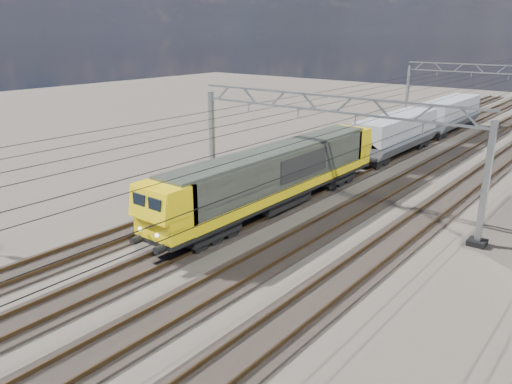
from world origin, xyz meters
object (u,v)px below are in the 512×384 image
Objects in this scene: catenary_gantry_mid at (324,147)px; locomotive at (277,174)px; hopper_wagon_mid at (450,112)px; catenary_gantry_far at (487,93)px; hopper_wagon_lead at (396,132)px.

catenary_gantry_mid reaches higher than locomotive.
catenary_gantry_far is at bearing 72.19° from hopper_wagon_mid.
hopper_wagon_mid is (-0.00, 31.90, -0.09)m from locomotive.
locomotive is at bearing -90.00° from hopper_wagon_mid.
hopper_wagon_lead is (-0.00, 17.70, -0.09)m from locomotive.
locomotive reaches higher than hopper_wagon_mid.
catenary_gantry_mid is 0.94× the size of locomotive.
catenary_gantry_far is 0.94× the size of locomotive.
catenary_gantry_far reaches higher than hopper_wagon_mid.
catenary_gantry_far reaches higher than hopper_wagon_lead.
hopper_wagon_lead is at bearing 90.00° from locomotive.
catenary_gantry_far is 1.53× the size of hopper_wagon_lead.
locomotive is at bearing -93.00° from catenary_gantry_far.
hopper_wagon_lead is 1.00× the size of hopper_wagon_mid.
locomotive is at bearing -90.00° from hopper_wagon_lead.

